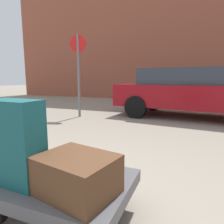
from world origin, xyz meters
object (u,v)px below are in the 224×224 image
parked_car (191,92)px  no_parking_sign (78,67)px  suitcase_brown_front_left (77,175)px  suitcase_teal_front_right (16,143)px  luggage_cart (57,186)px

parked_car → no_parking_sign: no_parking_sign is taller
suitcase_brown_front_left → parked_car: parked_car is taller
no_parking_sign → parked_car: bearing=19.7°
suitcase_teal_front_right → no_parking_sign: 4.66m
suitcase_teal_front_right → no_parking_sign: bearing=117.1°
suitcase_teal_front_right → suitcase_brown_front_left: size_ratio=1.24×
suitcase_brown_front_left → parked_car: 5.27m
luggage_cart → suitcase_teal_front_right: size_ratio=1.86×
luggage_cart → parked_car: parked_car is taller
parked_car → no_parking_sign: size_ratio=1.89×
luggage_cart → parked_car: bearing=79.7°
suitcase_teal_front_right → suitcase_brown_front_left: suitcase_teal_front_right is taller
luggage_cart → suitcase_brown_front_left: bearing=-25.9°
luggage_cart → no_parking_sign: bearing=118.3°
luggage_cart → parked_car: 5.20m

